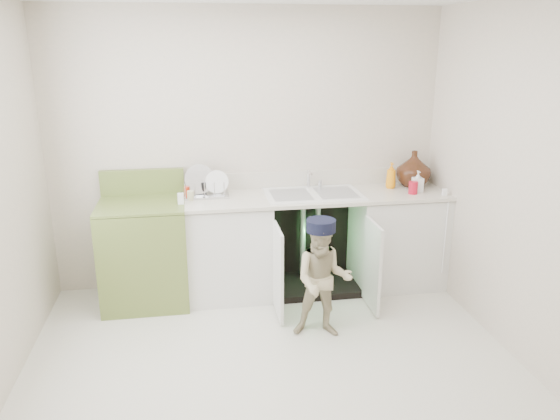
# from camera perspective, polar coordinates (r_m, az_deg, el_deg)

# --- Properties ---
(ground) EXTENTS (3.50, 3.50, 0.00)m
(ground) POSITION_cam_1_polar(r_m,az_deg,el_deg) (4.04, -0.72, -15.82)
(ground) COLOR beige
(ground) RESTS_ON ground
(room_shell) EXTENTS (6.00, 5.50, 1.26)m
(room_shell) POSITION_cam_1_polar(r_m,az_deg,el_deg) (3.51, -0.79, 1.52)
(room_shell) COLOR beige
(room_shell) RESTS_ON ground
(counter_run) EXTENTS (2.44, 1.02, 1.23)m
(counter_run) POSITION_cam_1_polar(r_m,az_deg,el_deg) (4.99, 3.76, -3.02)
(counter_run) COLOR silver
(counter_run) RESTS_ON ground
(avocado_stove) EXTENTS (0.72, 0.65, 1.12)m
(avocado_stove) POSITION_cam_1_polar(r_m,az_deg,el_deg) (4.87, -13.95, -4.20)
(avocado_stove) COLOR olive
(avocado_stove) RESTS_ON ground
(repair_worker) EXTENTS (0.52, 0.73, 0.94)m
(repair_worker) POSITION_cam_1_polar(r_m,az_deg,el_deg) (4.19, 4.52, -7.14)
(repair_worker) COLOR #BCB087
(repair_worker) RESTS_ON ground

